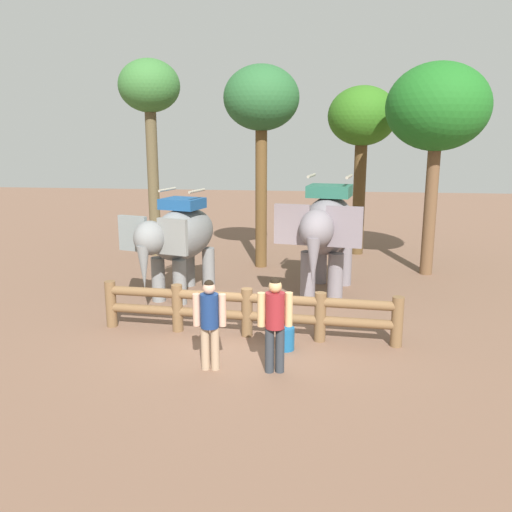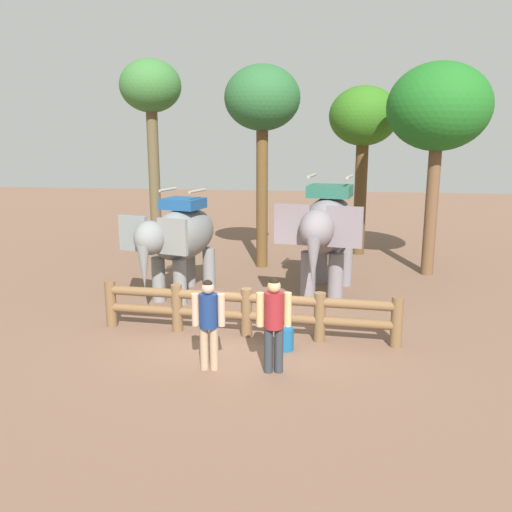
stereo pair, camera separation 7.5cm
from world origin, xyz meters
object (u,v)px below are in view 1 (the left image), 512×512
at_px(elephant_near_left, 179,238).
at_px(tree_deep_back, 437,109).
at_px(tree_far_left, 261,103).
at_px(tree_far_right, 362,121).
at_px(tourist_man_in_blue, 210,318).
at_px(feed_bucket, 285,338).
at_px(elephant_center, 327,229).
at_px(tourist_woman_in_black, 275,318).
at_px(log_fence, 247,309).
at_px(tree_back_center, 150,95).

height_order(elephant_near_left, tree_deep_back, tree_deep_back).
distance_m(tree_far_left, tree_far_right, 4.02).
relative_size(tourist_man_in_blue, feed_bucket, 3.70).
bearing_deg(feed_bucket, elephant_center, 78.36).
bearing_deg(tree_deep_back, elephant_center, -140.19).
bearing_deg(feed_bucket, tree_far_left, 100.54).
relative_size(tourist_woman_in_black, tree_far_left, 0.28).
bearing_deg(log_fence, feed_bucket, -36.75).
distance_m(elephant_center, tourist_woman_in_black, 5.12).
bearing_deg(tree_far_right, tourist_woman_in_black, -101.46).
height_order(tourist_woman_in_black, feed_bucket, tourist_woman_in_black).
relative_size(elephant_near_left, tree_far_left, 0.54).
bearing_deg(tree_deep_back, tourist_man_in_blue, -124.47).
bearing_deg(tourist_woman_in_black, tree_far_right, 78.54).
bearing_deg(tree_far_left, log_fence, -86.30).
distance_m(tourist_woman_in_black, feed_bucket, 1.34).
xyz_separation_m(tourist_woman_in_black, tree_back_center, (-5.07, 9.14, 4.47)).
relative_size(log_fence, tree_deep_back, 1.03).
bearing_deg(tourist_woman_in_black, log_fence, 113.48).
relative_size(elephant_near_left, tourist_man_in_blue, 1.99).
height_order(tree_far_left, tree_far_right, tree_far_left).
relative_size(log_fence, tourist_woman_in_black, 3.62).
distance_m(log_fence, tree_deep_back, 8.69).
relative_size(tree_back_center, tree_deep_back, 1.07).
height_order(log_fence, feed_bucket, log_fence).
relative_size(tourist_woman_in_black, feed_bucket, 3.86).
xyz_separation_m(log_fence, elephant_center, (1.67, 3.26, 1.19)).
relative_size(elephant_near_left, tree_back_center, 0.51).
xyz_separation_m(tree_far_left, tree_deep_back, (5.17, -0.33, -0.22)).
height_order(elephant_near_left, tourist_man_in_blue, elephant_near_left).
height_order(tourist_woman_in_black, tourist_man_in_blue, tourist_woman_in_black).
bearing_deg(tourist_man_in_blue, tree_far_left, 89.73).
bearing_deg(tree_far_right, elephant_center, -102.31).
xyz_separation_m(log_fence, feed_bucket, (0.87, -0.65, -0.37)).
distance_m(tree_far_right, tree_deep_back, 3.32).
bearing_deg(tree_deep_back, tourist_woman_in_black, -118.04).
distance_m(elephant_center, tree_deep_back, 5.10).
relative_size(tree_far_left, feed_bucket, 13.62).
relative_size(log_fence, feed_bucket, 13.95).
distance_m(tourist_woman_in_black, tree_deep_back, 9.41).
height_order(elephant_center, tree_far_right, tree_far_right).
xyz_separation_m(log_fence, tree_back_center, (-4.32, 7.42, 4.90)).
xyz_separation_m(elephant_near_left, feed_bucket, (3.02, -3.27, -1.37)).
height_order(elephant_near_left, tree_far_left, tree_far_left).
bearing_deg(tourist_man_in_blue, elephant_near_left, 111.43).
bearing_deg(elephant_near_left, tourist_man_in_blue, -68.57).
relative_size(tree_back_center, tree_far_right, 1.14).
relative_size(tree_far_right, feed_bucket, 12.63).
height_order(tourist_man_in_blue, tree_deep_back, tree_deep_back).
distance_m(log_fence, elephant_near_left, 3.53).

